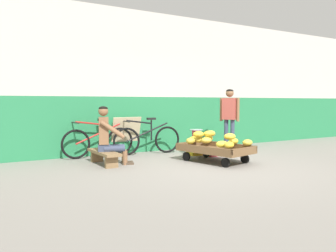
{
  "coord_description": "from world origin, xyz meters",
  "views": [
    {
      "loc": [
        -3.95,
        -4.88,
        1.22
      ],
      "look_at": [
        -0.6,
        0.96,
        0.75
      ],
      "focal_mm": 36.75,
      "sensor_mm": 36.0,
      "label": 1
    }
  ],
  "objects_px": {
    "plastic_crate": "(196,148)",
    "shopping_bag": "(213,151)",
    "low_bench": "(104,155)",
    "bicycle_near_left": "(98,141)",
    "bicycle_far_left": "(147,139)",
    "sign_board": "(126,135)",
    "vendor_seated": "(108,136)",
    "customer_adult": "(229,113)",
    "weighing_scale": "(196,135)",
    "banana_cart": "(215,150)"
  },
  "relations": [
    {
      "from": "sign_board",
      "to": "customer_adult",
      "type": "xyz_separation_m",
      "value": [
        2.25,
        -1.08,
        0.52
      ]
    },
    {
      "from": "bicycle_far_left",
      "to": "weighing_scale",
      "type": "bearing_deg",
      "value": -35.97
    },
    {
      "from": "low_bench",
      "to": "weighing_scale",
      "type": "distance_m",
      "value": 2.29
    },
    {
      "from": "low_bench",
      "to": "bicycle_near_left",
      "type": "relative_size",
      "value": 0.67
    },
    {
      "from": "banana_cart",
      "to": "bicycle_near_left",
      "type": "bearing_deg",
      "value": 136.11
    },
    {
      "from": "weighing_scale",
      "to": "customer_adult",
      "type": "distance_m",
      "value": 1.05
    },
    {
      "from": "bicycle_far_left",
      "to": "shopping_bag",
      "type": "height_order",
      "value": "bicycle_far_left"
    },
    {
      "from": "low_bench",
      "to": "vendor_seated",
      "type": "distance_m",
      "value": 0.38
    },
    {
      "from": "weighing_scale",
      "to": "bicycle_near_left",
      "type": "bearing_deg",
      "value": 158.37
    },
    {
      "from": "plastic_crate",
      "to": "weighing_scale",
      "type": "bearing_deg",
      "value": -90.0
    },
    {
      "from": "sign_board",
      "to": "plastic_crate",
      "type": "bearing_deg",
      "value": -37.54
    },
    {
      "from": "bicycle_near_left",
      "to": "sign_board",
      "type": "relative_size",
      "value": 1.9
    },
    {
      "from": "vendor_seated",
      "to": "low_bench",
      "type": "bearing_deg",
      "value": 162.3
    },
    {
      "from": "banana_cart",
      "to": "sign_board",
      "type": "xyz_separation_m",
      "value": [
        -1.12,
        1.99,
        0.19
      ]
    },
    {
      "from": "banana_cart",
      "to": "shopping_bag",
      "type": "relative_size",
      "value": 6.64
    },
    {
      "from": "shopping_bag",
      "to": "banana_cart",
      "type": "bearing_deg",
      "value": -124.02
    },
    {
      "from": "bicycle_near_left",
      "to": "sign_board",
      "type": "xyz_separation_m",
      "value": [
        0.74,
        0.2,
        0.08
      ]
    },
    {
      "from": "bicycle_far_left",
      "to": "sign_board",
      "type": "height_order",
      "value": "sign_board"
    },
    {
      "from": "bicycle_far_left",
      "to": "sign_board",
      "type": "relative_size",
      "value": 1.9
    },
    {
      "from": "bicycle_near_left",
      "to": "sign_board",
      "type": "height_order",
      "value": "sign_board"
    },
    {
      "from": "plastic_crate",
      "to": "sign_board",
      "type": "xyz_separation_m",
      "value": [
        -1.32,
        1.01,
        0.28
      ]
    },
    {
      "from": "bicycle_near_left",
      "to": "customer_adult",
      "type": "height_order",
      "value": "customer_adult"
    },
    {
      "from": "vendor_seated",
      "to": "sign_board",
      "type": "xyz_separation_m",
      "value": [
        0.86,
        1.18,
        -0.13
      ]
    },
    {
      "from": "plastic_crate",
      "to": "weighing_scale",
      "type": "height_order",
      "value": "weighing_scale"
    },
    {
      "from": "bicycle_far_left",
      "to": "sign_board",
      "type": "distance_m",
      "value": 0.53
    },
    {
      "from": "low_bench",
      "to": "weighing_scale",
      "type": "xyz_separation_m",
      "value": [
        2.27,
        0.14,
        0.25
      ]
    },
    {
      "from": "sign_board",
      "to": "weighing_scale",
      "type": "bearing_deg",
      "value": -37.57
    },
    {
      "from": "banana_cart",
      "to": "low_bench",
      "type": "xyz_separation_m",
      "value": [
        -2.07,
        0.83,
        -0.04
      ]
    },
    {
      "from": "sign_board",
      "to": "vendor_seated",
      "type": "bearing_deg",
      "value": -126.21
    },
    {
      "from": "bicycle_near_left",
      "to": "shopping_bag",
      "type": "relative_size",
      "value": 6.92
    },
    {
      "from": "vendor_seated",
      "to": "sign_board",
      "type": "relative_size",
      "value": 1.31
    },
    {
      "from": "low_bench",
      "to": "bicycle_near_left",
      "type": "height_order",
      "value": "bicycle_near_left"
    },
    {
      "from": "bicycle_near_left",
      "to": "customer_adult",
      "type": "relative_size",
      "value": 1.09
    },
    {
      "from": "bicycle_near_left",
      "to": "bicycle_far_left",
      "type": "height_order",
      "value": "same"
    },
    {
      "from": "weighing_scale",
      "to": "bicycle_near_left",
      "type": "relative_size",
      "value": 0.18
    },
    {
      "from": "plastic_crate",
      "to": "shopping_bag",
      "type": "bearing_deg",
      "value": -62.86
    },
    {
      "from": "sign_board",
      "to": "shopping_bag",
      "type": "distance_m",
      "value": 2.09
    },
    {
      "from": "plastic_crate",
      "to": "bicycle_near_left",
      "type": "relative_size",
      "value": 0.22
    },
    {
      "from": "banana_cart",
      "to": "bicycle_far_left",
      "type": "distance_m",
      "value": 1.8
    },
    {
      "from": "banana_cart",
      "to": "low_bench",
      "type": "distance_m",
      "value": 2.23
    },
    {
      "from": "customer_adult",
      "to": "shopping_bag",
      "type": "distance_m",
      "value": 1.15
    },
    {
      "from": "vendor_seated",
      "to": "bicycle_far_left",
      "type": "relative_size",
      "value": 0.69
    },
    {
      "from": "plastic_crate",
      "to": "bicycle_near_left",
      "type": "distance_m",
      "value": 2.22
    },
    {
      "from": "banana_cart",
      "to": "vendor_seated",
      "type": "xyz_separation_m",
      "value": [
        -1.99,
        0.81,
        0.33
      ]
    },
    {
      "from": "low_bench",
      "to": "bicycle_far_left",
      "type": "bearing_deg",
      "value": 31.03
    },
    {
      "from": "bicycle_near_left",
      "to": "shopping_bag",
      "type": "bearing_deg",
      "value": -28.01
    },
    {
      "from": "vendor_seated",
      "to": "plastic_crate",
      "type": "xyz_separation_m",
      "value": [
        2.19,
        0.17,
        -0.42
      ]
    },
    {
      "from": "vendor_seated",
      "to": "customer_adult",
      "type": "height_order",
      "value": "customer_adult"
    },
    {
      "from": "banana_cart",
      "to": "customer_adult",
      "type": "bearing_deg",
      "value": 38.83
    },
    {
      "from": "plastic_crate",
      "to": "low_bench",
      "type": "bearing_deg",
      "value": -176.5
    }
  ]
}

